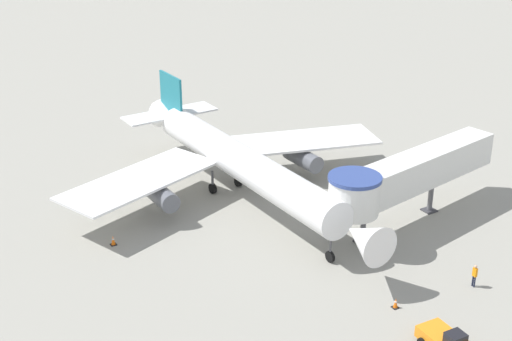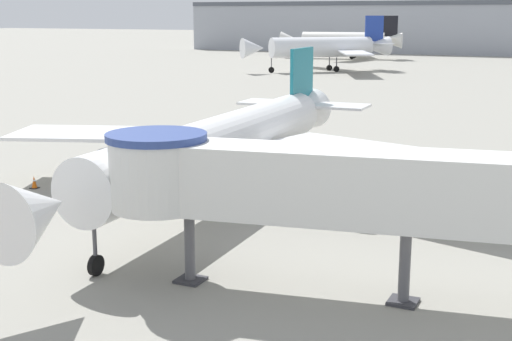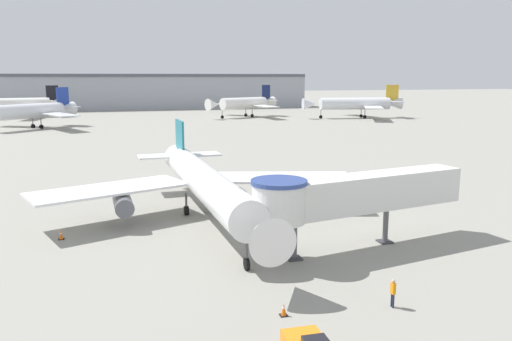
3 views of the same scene
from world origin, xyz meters
name	(u,v)px [view 1 (image 1 of 3)]	position (x,y,z in m)	size (l,w,h in m)	color
ground_plane	(243,203)	(0.00, 0.00, 0.00)	(800.00, 800.00, 0.00)	gray
main_airplane	(238,162)	(0.08, 1.02, 3.60)	(32.32, 33.96, 8.44)	white
jet_bridge	(404,176)	(9.15, -10.29, 4.50)	(18.70, 6.20, 6.18)	silver
traffic_cone_near_nose	(396,303)	(0.84, -19.38, 0.36)	(0.45, 0.45, 0.75)	black
traffic_cone_port_wing	(113,240)	(-12.60, -1.33, 0.39)	(0.49, 0.49, 0.81)	black
ground_crew_marshaller	(475,274)	(7.38, -20.17, 1.01)	(0.23, 0.34, 1.75)	#1E2338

